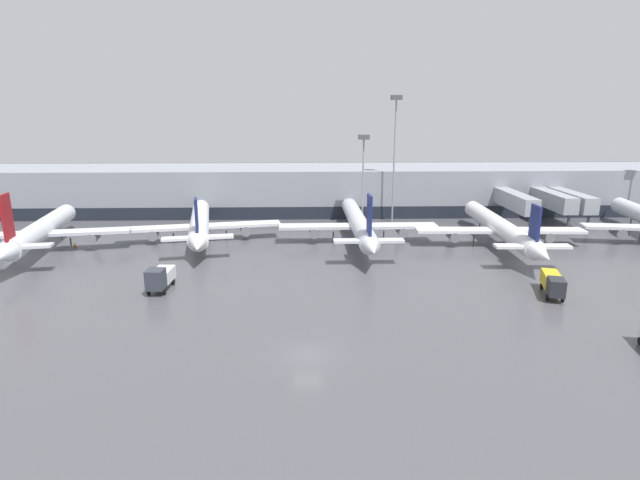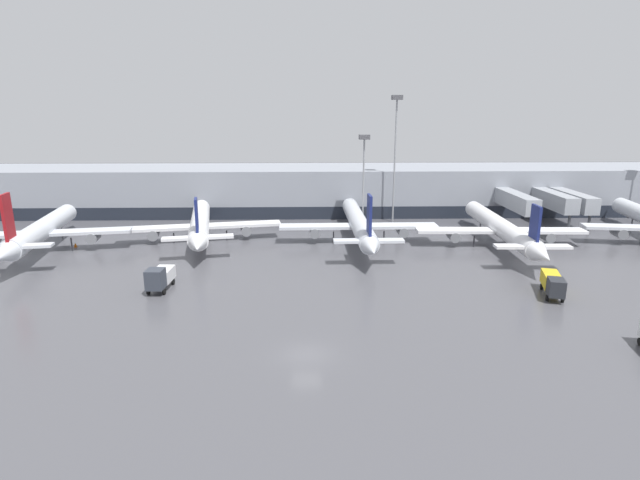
{
  "view_description": "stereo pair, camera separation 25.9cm",
  "coord_description": "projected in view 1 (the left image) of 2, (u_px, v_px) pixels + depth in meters",
  "views": [
    {
      "loc": [
        -0.06,
        -38.55,
        20.15
      ],
      "look_at": [
        1.84,
        26.96,
        3.0
      ],
      "focal_mm": 28.0,
      "sensor_mm": 36.0,
      "label": 1
    },
    {
      "loc": [
        0.2,
        -38.56,
        20.15
      ],
      "look_at": [
        1.84,
        26.96,
        3.0
      ],
      "focal_mm": 28.0,
      "sensor_mm": 36.0,
      "label": 2
    }
  ],
  "objects": [
    {
      "name": "apron_light_mast_0",
      "position": [
        395.0,
        126.0,
        88.38
      ],
      "size": [
        1.8,
        1.8,
        22.63
      ],
      "color": "gray",
      "rests_on": "ground_plane"
    },
    {
      "name": "service_truck_1",
      "position": [
        160.0,
        277.0,
        57.09
      ],
      "size": [
        2.2,
        5.39,
        2.93
      ],
      "rotation": [
        0.0,
        0.0,
        4.67
      ],
      "color": "silver",
      "rests_on": "ground_plane"
    },
    {
      "name": "ground_plane",
      "position": [
        308.0,
        354.0,
        42.38
      ],
      "size": [
        320.0,
        320.0,
        0.0
      ],
      "primitive_type": "plane",
      "color": "#4C4C51"
    },
    {
      "name": "parked_jet_3",
      "position": [
        358.0,
        223.0,
        77.54
      ],
      "size": [
        24.63,
        34.87,
        9.49
      ],
      "rotation": [
        0.0,
        0.0,
        1.58
      ],
      "color": "silver",
      "rests_on": "ground_plane"
    },
    {
      "name": "apron_light_mast_3",
      "position": [
        364.0,
        153.0,
        85.96
      ],
      "size": [
        1.8,
        1.8,
        16.03
      ],
      "color": "gray",
      "rests_on": "ground_plane"
    },
    {
      "name": "parked_jet_2",
      "position": [
        41.0,
        230.0,
        72.12
      ],
      "size": [
        24.83,
        31.58,
        10.24
      ],
      "rotation": [
        0.0,
        0.0,
        1.73
      ],
      "color": "silver",
      "rests_on": "ground_plane"
    },
    {
      "name": "parked_jet_1",
      "position": [
        200.0,
        224.0,
        78.29
      ],
      "size": [
        25.42,
        31.93,
        8.61
      ],
      "rotation": [
        0.0,
        0.0,
        1.75
      ],
      "color": "white",
      "rests_on": "ground_plane"
    },
    {
      "name": "terminal_building",
      "position": [
        309.0,
        189.0,
        101.02
      ],
      "size": [
        160.0,
        30.05,
        9.0
      ],
      "color": "gray",
      "rests_on": "ground_plane"
    },
    {
      "name": "parked_jet_0",
      "position": [
        500.0,
        228.0,
        75.54
      ],
      "size": [
        25.46,
        34.92,
        8.55
      ],
      "rotation": [
        0.0,
        0.0,
        1.53
      ],
      "color": "white",
      "rests_on": "ground_plane"
    },
    {
      "name": "service_truck_2",
      "position": [
        553.0,
        283.0,
        55.49
      ],
      "size": [
        3.23,
        6.17,
        2.52
      ],
      "rotation": [
        0.0,
        0.0,
        4.43
      ],
      "color": "gold",
      "rests_on": "ground_plane"
    },
    {
      "name": "traffic_cone_0",
      "position": [
        75.0,
        245.0,
        75.3
      ],
      "size": [
        0.51,
        0.51,
        0.65
      ],
      "color": "orange",
      "rests_on": "ground_plane"
    }
  ]
}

